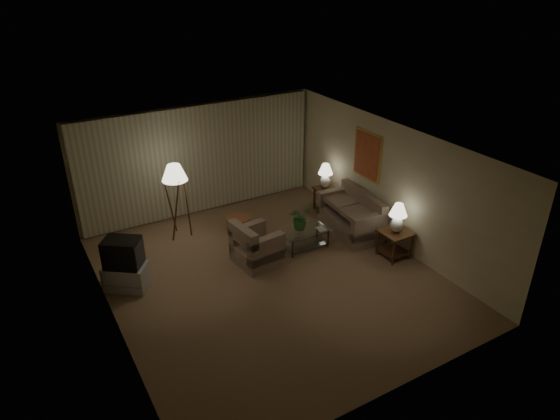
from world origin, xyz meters
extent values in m
plane|color=#8F684F|center=(0.00, 0.00, 0.00)|extent=(7.00, 7.00, 0.00)
cube|color=beige|center=(0.00, 3.50, 1.35)|extent=(6.00, 0.04, 2.70)
cube|color=beige|center=(-3.00, 0.00, 1.35)|extent=(0.04, 7.00, 2.70)
cube|color=beige|center=(3.00, 0.00, 1.35)|extent=(0.04, 7.00, 2.70)
cube|color=white|center=(0.00, 0.00, 2.70)|extent=(6.00, 7.00, 0.04)
cube|color=beige|center=(0.00, 3.42, 1.35)|extent=(5.85, 0.12, 2.65)
cube|color=gold|center=(2.98, 0.80, 1.75)|extent=(0.03, 0.90, 1.10)
cube|color=#B53521|center=(2.95, 0.80, 1.75)|extent=(0.02, 0.80, 1.00)
cube|color=gray|center=(2.50, 0.67, 0.20)|extent=(1.84, 1.15, 0.39)
cube|color=gray|center=(0.03, 0.58, 0.19)|extent=(1.05, 1.01, 0.38)
cube|color=#35180E|center=(2.65, -0.68, 0.58)|extent=(0.60, 0.60, 0.04)
cube|color=#35180E|center=(2.65, -0.68, 0.12)|extent=(0.51, 0.51, 0.02)
cylinder|color=#35180E|center=(2.40, -0.93, 0.28)|extent=(0.05, 0.05, 0.56)
cylinder|color=#35180E|center=(2.40, -0.43, 0.28)|extent=(0.05, 0.05, 0.56)
cylinder|color=#35180E|center=(2.90, -0.93, 0.28)|extent=(0.05, 0.05, 0.56)
cylinder|color=#35180E|center=(2.90, -0.43, 0.28)|extent=(0.05, 0.05, 0.56)
cube|color=#35180E|center=(2.65, 1.92, 0.58)|extent=(0.49, 0.42, 0.04)
cube|color=#35180E|center=(2.65, 1.92, 0.12)|extent=(0.42, 0.35, 0.02)
cylinder|color=#35180E|center=(2.45, 1.77, 0.28)|extent=(0.05, 0.05, 0.56)
cylinder|color=#35180E|center=(2.45, 2.08, 0.28)|extent=(0.05, 0.05, 0.56)
cylinder|color=#35180E|center=(2.85, 1.77, 0.28)|extent=(0.05, 0.05, 0.56)
cylinder|color=#35180E|center=(2.85, 2.08, 0.28)|extent=(0.05, 0.05, 0.56)
ellipsoid|color=white|center=(2.65, -0.68, 0.76)|extent=(0.26, 0.26, 0.33)
cylinder|color=white|center=(2.65, -0.68, 0.96)|extent=(0.03, 0.03, 0.07)
cone|color=white|center=(2.65, -0.68, 1.11)|extent=(0.37, 0.37, 0.26)
ellipsoid|color=white|center=(2.65, 1.92, 0.76)|extent=(0.25, 0.25, 0.32)
cylinder|color=white|center=(2.65, 1.92, 0.95)|extent=(0.03, 0.03, 0.07)
cone|color=white|center=(2.65, 1.92, 1.10)|extent=(0.36, 0.36, 0.25)
cube|color=silver|center=(1.21, 0.57, 0.41)|extent=(1.06, 0.58, 0.02)
cube|color=silver|center=(1.21, 0.57, 0.10)|extent=(0.98, 0.50, 0.01)
cylinder|color=#3F2D19|center=(0.76, 0.36, 0.20)|extent=(0.04, 0.04, 0.40)
cylinder|color=#3F2D19|center=(0.76, 0.79, 0.20)|extent=(0.04, 0.04, 0.40)
cylinder|color=#3F2D19|center=(1.67, 0.36, 0.20)|extent=(0.04, 0.04, 0.40)
cylinder|color=#3F2D19|center=(1.67, 0.79, 0.20)|extent=(0.04, 0.04, 0.40)
cube|color=#B5B5B8|center=(-2.55, 1.03, 0.25)|extent=(1.26, 1.25, 0.50)
cube|color=black|center=(-2.55, 1.03, 0.78)|extent=(1.10, 1.10, 0.56)
cylinder|color=#35180E|center=(-0.97, 2.46, 1.36)|extent=(0.04, 0.04, 0.25)
cone|color=white|center=(-0.97, 2.46, 1.56)|extent=(0.56, 0.56, 0.35)
cylinder|color=#995A34|center=(0.28, 1.97, 0.18)|extent=(0.72, 0.72, 0.36)
imported|color=white|center=(1.06, 0.57, 0.50)|extent=(0.18, 0.18, 0.17)
imported|color=#3D7C37|center=(1.06, 0.57, 0.85)|extent=(0.60, 0.57, 0.53)
imported|color=olive|center=(1.46, 0.47, 0.42)|extent=(0.20, 0.26, 0.02)
camera|label=1|loc=(-3.99, -7.31, 5.66)|focal=32.00mm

